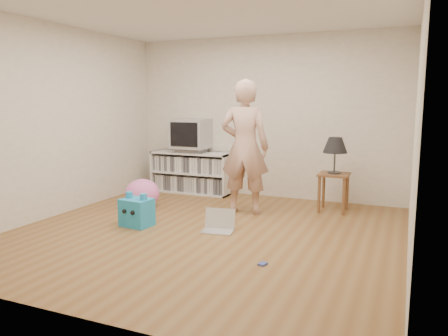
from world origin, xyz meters
TOP-DOWN VIEW (x-y plane):
  - ground at (0.00, 0.00)m, footprint 4.50×4.50m
  - walls at (0.00, 0.00)m, footprint 4.52×4.52m
  - ceiling at (0.00, 0.00)m, footprint 4.50×4.50m
  - media_unit at (-1.23, 2.04)m, footprint 1.40×0.45m
  - dvd_deck at (-1.23, 2.02)m, footprint 0.45×0.35m
  - crt_tv at (-1.23, 2.02)m, footprint 0.60×0.53m
  - side_table at (1.24, 1.65)m, footprint 0.42×0.42m
  - table_lamp at (1.24, 1.65)m, footprint 0.34×0.34m
  - person at (0.10, 1.07)m, footprint 0.73×0.53m
  - laptop at (0.11, 0.14)m, footprint 0.42×0.36m
  - playing_cards at (0.96, -0.73)m, footprint 0.09×0.10m
  - plush_blue at (-0.92, -0.08)m, footprint 0.40×0.35m
  - plush_pink at (-1.40, 0.76)m, footprint 0.65×0.65m

SIDE VIEW (x-z plane):
  - ground at x=0.00m, z-range 0.00..0.00m
  - playing_cards at x=0.96m, z-range 0.00..0.02m
  - laptop at x=0.11m, z-range -0.06..0.20m
  - plush_blue at x=-0.92m, z-range -0.03..0.40m
  - plush_pink at x=-1.40m, z-range 0.00..0.43m
  - media_unit at x=-1.23m, z-range 0.00..0.70m
  - side_table at x=1.24m, z-range 0.14..0.69m
  - dvd_deck at x=-1.23m, z-range 0.70..0.77m
  - person at x=0.10m, z-range 0.00..1.86m
  - table_lamp at x=1.24m, z-range 0.68..1.20m
  - crt_tv at x=-1.23m, z-range 0.77..1.27m
  - walls at x=0.00m, z-range 0.00..2.60m
  - ceiling at x=0.00m, z-range 2.60..2.60m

